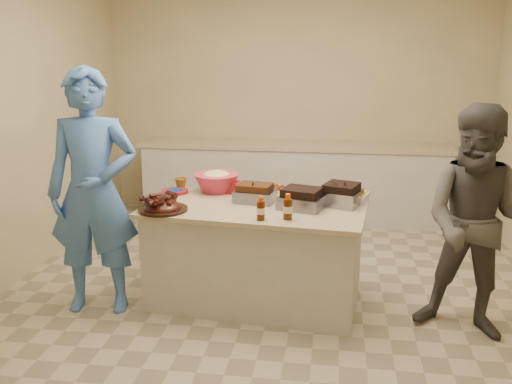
# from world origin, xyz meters

# --- Properties ---
(room) EXTENTS (4.50, 5.00, 2.70)m
(room) POSITION_xyz_m (0.00, 0.00, 0.00)
(room) COLOR #C6B685
(room) RESTS_ON ground
(back_counter) EXTENTS (3.60, 0.64, 0.90)m
(back_counter) POSITION_xyz_m (0.00, 2.20, 0.45)
(back_counter) COLOR beige
(back_counter) RESTS_ON ground
(island) EXTENTS (1.78, 1.07, 0.80)m
(island) POSITION_xyz_m (-0.13, -0.12, 0.00)
(island) COLOR beige
(island) RESTS_ON ground
(rib_platter) EXTENTS (0.43, 0.43, 0.15)m
(rib_platter) POSITION_xyz_m (-0.81, -0.33, 0.80)
(rib_platter) COLOR #3D130C
(rib_platter) RESTS_ON island
(pulled_pork_tray) EXTENTS (0.34, 0.28, 0.09)m
(pulled_pork_tray) POSITION_xyz_m (-0.15, 0.01, 0.80)
(pulled_pork_tray) COLOR #47230F
(pulled_pork_tray) RESTS_ON island
(brisket_tray) EXTENTS (0.39, 0.35, 0.10)m
(brisket_tray) POSITION_xyz_m (0.23, -0.12, 0.80)
(brisket_tray) COLOR black
(brisket_tray) RESTS_ON island
(roasting_pan) EXTENTS (0.37, 0.37, 0.11)m
(roasting_pan) POSITION_xyz_m (0.53, 0.02, 0.80)
(roasting_pan) COLOR gray
(roasting_pan) RESTS_ON island
(coleslaw_bowl) EXTENTS (0.42, 0.42, 0.26)m
(coleslaw_bowl) POSITION_xyz_m (-0.52, 0.28, 0.80)
(coleslaw_bowl) COLOR #C32B46
(coleslaw_bowl) RESTS_ON island
(sausage_plate) EXTENTS (0.39, 0.39, 0.05)m
(sausage_plate) POSITION_xyz_m (-0.10, 0.23, 0.80)
(sausage_plate) COLOR silver
(sausage_plate) RESTS_ON island
(mac_cheese_dish) EXTENTS (0.34, 0.29, 0.08)m
(mac_cheese_dish) POSITION_xyz_m (0.59, 0.16, 0.80)
(mac_cheese_dish) COLOR yellow
(mac_cheese_dish) RESTS_ON island
(bbq_bottle_a) EXTENTS (0.06, 0.06, 0.17)m
(bbq_bottle_a) POSITION_xyz_m (-0.04, -0.46, 0.80)
(bbq_bottle_a) COLOR #401A04
(bbq_bottle_a) RESTS_ON island
(bbq_bottle_b) EXTENTS (0.07, 0.07, 0.19)m
(bbq_bottle_b) POSITION_xyz_m (0.15, -0.42, 0.80)
(bbq_bottle_b) COLOR #401A04
(bbq_bottle_b) RESTS_ON island
(mustard_bottle) EXTENTS (0.04, 0.04, 0.11)m
(mustard_bottle) POSITION_xyz_m (-0.23, 0.16, 0.80)
(mustard_bottle) COLOR orange
(mustard_bottle) RESTS_ON island
(sauce_bowl) EXTENTS (0.14, 0.06, 0.14)m
(sauce_bowl) POSITION_xyz_m (-0.16, -0.00, 0.80)
(sauce_bowl) COLOR silver
(sauce_bowl) RESTS_ON island
(plate_stack_large) EXTENTS (0.24, 0.24, 0.03)m
(plate_stack_large) POSITION_xyz_m (-0.86, 0.18, 0.80)
(plate_stack_large) COLOR maroon
(plate_stack_large) RESTS_ON island
(plate_stack_small) EXTENTS (0.19, 0.19, 0.02)m
(plate_stack_small) POSITION_xyz_m (-0.88, -0.03, 0.80)
(plate_stack_small) COLOR maroon
(plate_stack_small) RESTS_ON island
(plastic_cup) EXTENTS (0.12, 0.11, 0.11)m
(plastic_cup) POSITION_xyz_m (-0.84, 0.31, 0.80)
(plastic_cup) COLOR brown
(plastic_cup) RESTS_ON island
(basket_stack) EXTENTS (0.20, 0.16, 0.09)m
(basket_stack) POSITION_xyz_m (-0.33, 0.26, 0.80)
(basket_stack) COLOR maroon
(basket_stack) RESTS_ON island
(guest_blue) EXTENTS (0.95, 1.96, 0.45)m
(guest_blue) POSITION_xyz_m (-1.33, -0.38, 0.00)
(guest_blue) COLOR #4778CA
(guest_blue) RESTS_ON ground
(guest_gray) EXTENTS (1.28, 1.82, 0.62)m
(guest_gray) POSITION_xyz_m (1.47, -0.41, 0.00)
(guest_gray) COLOR #514F4A
(guest_gray) RESTS_ON ground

